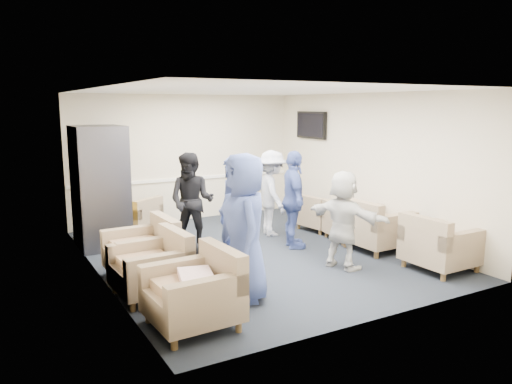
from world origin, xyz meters
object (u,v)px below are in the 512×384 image
person_mid_left (233,216)px  person_mid_right (294,200)px  armchair_left_near (197,294)px  armchair_left_far (145,252)px  vending_machine (100,187)px  armchair_right_far (319,215)px  person_front_right (343,220)px  armchair_corner (138,218)px  person_front_left (245,227)px  armchair_right_midfar (347,224)px  person_back_right (272,193)px  armchair_right_midnear (375,229)px  person_back_left (192,201)px  armchair_left_mid (155,269)px  armchair_right_near (438,247)px

person_mid_left → person_mid_right: 1.73m
armchair_left_near → person_mid_left: (1.14, 1.38, 0.50)m
armchair_left_far → vending_machine: 2.09m
armchair_right_far → person_front_right: size_ratio=0.56×
person_mid_left → armchair_corner: bearing=-167.3°
armchair_left_far → person_front_left: bearing=29.2°
armchair_left_near → vending_machine: 3.94m
armchair_left_far → armchair_right_midfar: 3.87m
armchair_right_far → person_front_left: size_ratio=0.45×
armchair_right_far → armchair_right_midfar: bearing=172.2°
armchair_right_far → vending_machine: size_ratio=0.40×
armchair_right_far → person_front_right: (-1.11, -2.11, 0.45)m
person_front_left → person_back_right: 3.27m
armchair_right_midnear → armchair_left_far: bearing=79.7°
vending_machine → person_back_left: size_ratio=1.27×
armchair_left_far → person_mid_left: person_mid_left is taller
armchair_left_far → person_mid_right: size_ratio=0.55×
armchair_corner → person_back_right: (2.20, -1.40, 0.52)m
armchair_right_midfar → person_back_right: 1.53m
armchair_left_mid → armchair_left_far: (0.10, 0.76, 0.01)m
armchair_left_near → person_back_left: (1.13, 2.94, 0.47)m
armchair_right_far → armchair_corner: size_ratio=0.82×
person_back_right → armchair_right_midnear: bearing=-137.9°
armchair_right_midnear → person_front_right: person_front_right is taller
armchair_left_mid → person_mid_left: (1.26, 0.24, 0.52)m
armchair_right_far → person_front_right: bearing=144.4°
armchair_left_near → vending_machine: (-0.19, 3.88, 0.69)m
armchair_left_mid → armchair_corner: bearing=164.4°
armchair_right_near → person_front_left: bearing=81.0°
armchair_right_midnear → person_front_right: 1.26m
armchair_left_near → armchair_left_far: armchair_left_near is taller
armchair_right_far → vending_machine: 4.22m
person_mid_right → armchair_left_far: bearing=115.5°
armchair_corner → person_back_left: bearing=76.3°
armchair_right_far → vending_machine: (-4.04, 0.94, 0.76)m
person_mid_left → person_back_left: 1.55m
armchair_left_mid → armchair_right_midfar: bearing=99.9°
vending_machine → armchair_left_near: bearing=-87.2°
person_front_left → armchair_left_near: bearing=-47.3°
armchair_left_near → armchair_left_far: size_ratio=1.04×
person_back_left → armchair_right_midnear: bearing=9.7°
armchair_corner → person_front_left: size_ratio=0.55×
person_back_left → person_front_right: (1.61, -2.11, -0.08)m
armchair_left_mid → armchair_corner: armchair_left_mid is taller
person_mid_right → person_front_right: (0.04, -1.30, -0.10)m
armchair_right_near → person_mid_left: size_ratio=0.53×
armchair_left_far → armchair_right_midfar: bearing=90.6°
person_front_left → person_back_left: 2.50m
armchair_right_midfar → person_front_left: bearing=126.9°
armchair_left_mid → person_mid_right: person_mid_right is taller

